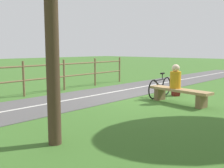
# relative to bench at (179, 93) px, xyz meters

# --- Properties ---
(ground_plane) EXTENTS (80.00, 80.00, 0.00)m
(ground_plane) POSITION_rel_bench_xyz_m (1.65, -0.23, -0.33)
(ground_plane) COLOR #3D6B28
(paved_path) EXTENTS (2.66, 36.01, 0.02)m
(paved_path) POSITION_rel_bench_xyz_m (2.93, 3.77, -0.32)
(paved_path) COLOR #565454
(paved_path) RESTS_ON ground_plane
(path_centre_line) EXTENTS (0.18, 32.00, 0.00)m
(path_centre_line) POSITION_rel_bench_xyz_m (2.93, 3.77, -0.31)
(path_centre_line) COLOR silver
(path_centre_line) RESTS_ON paved_path
(bench) EXTENTS (2.11, 0.73, 0.46)m
(bench) POSITION_rel_bench_xyz_m (0.00, 0.00, 0.00)
(bench) COLOR #A88456
(bench) RESTS_ON ground_plane
(person_seated) EXTENTS (0.39, 0.39, 0.75)m
(person_seated) POSITION_rel_bench_xyz_m (0.16, -0.02, 0.46)
(person_seated) COLOR orange
(person_seated) RESTS_ON bench
(bicycle) EXTENTS (0.20, 1.68, 0.85)m
(bicycle) POSITION_rel_bench_xyz_m (1.06, -0.59, 0.02)
(bicycle) COLOR black
(bicycle) RESTS_ON ground_plane
(backpack) EXTENTS (0.37, 0.36, 0.47)m
(backpack) POSITION_rel_bench_xyz_m (0.77, -1.18, -0.10)
(backpack) COLOR maroon
(backpack) RESTS_ON ground_plane
(fence_roadside) EXTENTS (0.54, 9.34, 1.26)m
(fence_roadside) POSITION_rel_bench_xyz_m (4.76, 1.67, 0.41)
(fence_roadside) COLOR brown
(fence_roadside) RESTS_ON ground_plane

